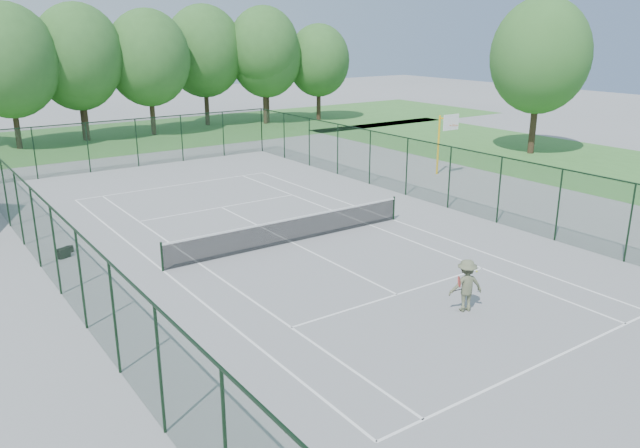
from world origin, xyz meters
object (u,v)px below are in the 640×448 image
(basketball_goal, at_px, (445,132))
(sports_bag_a, at_px, (63,253))
(tennis_net, at_px, (292,229))
(tennis_player, at_px, (466,285))

(basketball_goal, distance_m, sports_bag_a, 22.19)
(tennis_net, xyz_separation_m, tennis_player, (0.91, -8.48, 0.26))
(sports_bag_a, distance_m, tennis_player, 14.99)
(basketball_goal, xyz_separation_m, sports_bag_a, (-22.00, -1.63, -2.39))
(tennis_player, bearing_deg, sports_bag_a, 126.88)
(tennis_net, height_order, basketball_goal, basketball_goal)
(tennis_net, distance_m, basketball_goal, 14.97)
(tennis_net, distance_m, sports_bag_a, 8.81)
(tennis_net, xyz_separation_m, sports_bag_a, (-8.07, 3.50, -0.39))
(tennis_net, bearing_deg, sports_bag_a, 156.58)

